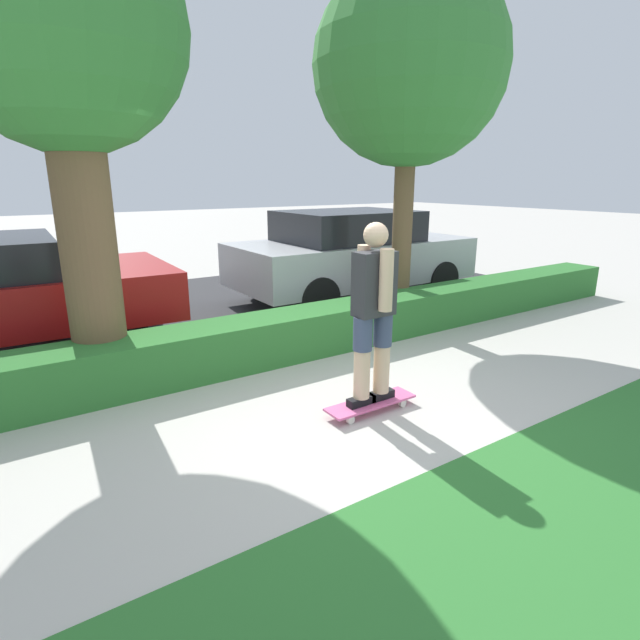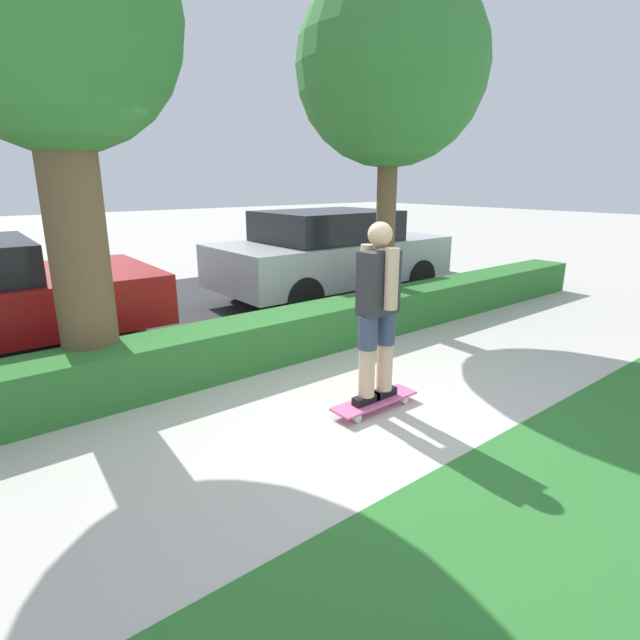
# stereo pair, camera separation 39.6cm
# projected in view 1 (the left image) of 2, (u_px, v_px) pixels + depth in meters

# --- Properties ---
(ground_plane) EXTENTS (60.00, 60.00, 0.00)m
(ground_plane) POSITION_uv_depth(u_px,v_px,m) (351.00, 415.00, 4.31)
(ground_plane) COLOR #BCB7AD
(street_asphalt) EXTENTS (12.69, 5.00, 0.01)m
(street_asphalt) POSITION_uv_depth(u_px,v_px,m) (187.00, 311.00, 7.68)
(street_asphalt) COLOR #2D2D30
(street_asphalt) RESTS_ON ground_plane
(hedge_row) EXTENTS (12.69, 0.60, 0.51)m
(hedge_row) POSITION_uv_depth(u_px,v_px,m) (264.00, 339.00, 5.53)
(hedge_row) COLOR #2D702D
(hedge_row) RESTS_ON ground_plane
(skateboard) EXTENTS (0.86, 0.24, 0.09)m
(skateboard) POSITION_uv_depth(u_px,v_px,m) (371.00, 403.00, 4.37)
(skateboard) COLOR #DB5B93
(skateboard) RESTS_ON ground_plane
(skater_person) EXTENTS (0.48, 0.40, 1.55)m
(skater_person) POSITION_uv_depth(u_px,v_px,m) (374.00, 311.00, 4.14)
(skater_person) COLOR black
(skater_person) RESTS_ON skateboard
(tree_near) EXTENTS (2.09, 2.09, 4.24)m
(tree_near) POSITION_uv_depth(u_px,v_px,m) (62.00, 39.00, 4.10)
(tree_near) COLOR brown
(tree_near) RESTS_ON ground_plane
(tree_mid) EXTENTS (2.46, 2.46, 4.57)m
(tree_mid) POSITION_uv_depth(u_px,v_px,m) (409.00, 68.00, 6.27)
(tree_mid) COLOR brown
(tree_mid) RESTS_ON ground_plane
(parked_car_middle) EXTENTS (4.04, 1.90, 1.47)m
(parked_car_middle) POSITION_uv_depth(u_px,v_px,m) (351.00, 253.00, 8.34)
(parked_car_middle) COLOR #B7B7BC
(parked_car_middle) RESTS_ON ground_plane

